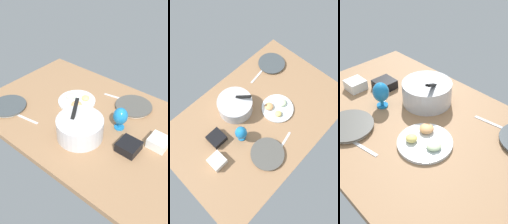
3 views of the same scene
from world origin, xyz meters
The scene contains 9 objects.
ground_plane centered at (0.00, 0.00, -2.00)cm, with size 160.00×104.00×4.00cm, color #99704C.
dinner_plate_left centered at (-19.44, -28.80, 1.31)cm, with size 27.11×27.11×2.53cm.
mixing_bowl centered at (-8.15, 19.28, 7.33)cm, with size 30.08×30.08×20.70cm.
fruit_platter centered at (17.48, -7.00, 1.56)cm, with size 28.44×28.44×5.34cm.
hurricane_glass_blue centered at (-23.42, -3.57, 9.61)cm, with size 9.75×9.75×16.09cm.
square_bowl_black centered at (-38.81, 9.87, 3.29)cm, with size 12.69×12.69×5.92cm.
square_bowl_white centered at (-51.16, -4.70, 3.58)cm, with size 11.56×11.56×6.44cm.
fork_by_left_plate centered at (-0.95, -31.63, 0.30)cm, with size 18.00×1.80×0.60cm, color silver.
fork_by_right_plate centered at (30.82, 30.38, 0.30)cm, with size 18.00×1.80×0.60cm, color silver.
Camera 3 is at (85.61, -72.69, 93.26)cm, focal length 41.48 mm.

